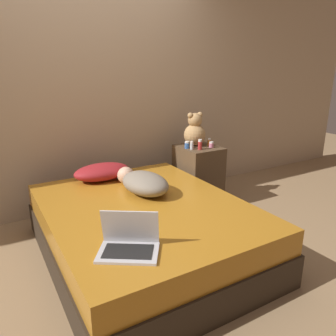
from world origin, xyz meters
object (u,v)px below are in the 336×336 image
Objects in this scene: pillow at (102,172)px; bottle_red at (200,145)px; bottle_pink at (211,145)px; person_lying at (143,182)px; bottle_blue at (187,145)px; laptop at (129,243)px; teddy_bear at (195,131)px; bottle_clear at (192,145)px; bottle_orange at (209,142)px.

pillow is 1.06m from bottle_red.
bottle_pink is (1.19, -0.15, 0.15)m from pillow.
bottle_blue is at bearing 23.42° from person_lying.
pillow is 1.21m from bottle_pink.
bottle_pink is (0.99, 0.35, 0.14)m from person_lying.
pillow is at bearing 172.87° from bottle_pink.
bottle_red is (1.03, -0.16, 0.18)m from pillow.
bottle_pink reaches higher than laptop.
teddy_bear is at bearing 1.35° from pillow.
bottle_clear is 1.42× the size of bottle_pink.
bottle_orange is 1.31× the size of bottle_pink.
teddy_bear is (0.89, 0.52, 0.27)m from person_lying.
bottle_clear is at bearing -74.50° from bottle_blue.
bottle_clear is 1.17× the size of bottle_blue.
bottle_red is 1.42× the size of bottle_blue.
bottle_blue is (-0.15, -0.07, -0.12)m from teddy_bear.
bottle_red is at bearing -8.74° from pillow.
laptop is at bearing -136.47° from bottle_clear.
bottle_clear is at bearing 19.10° from person_lying.
bottle_orange reaches higher than pillow.
laptop is 1.77m from bottle_blue.
bottle_pink is 0.82× the size of bottle_blue.
laptop is 1.76m from bottle_red.
laptop is at bearing -139.22° from bottle_red.
bottle_pink is (1.49, 1.16, 0.18)m from laptop.
laptop is at bearing -102.92° from pillow.
bottle_blue is (1.24, 1.26, 0.18)m from laptop.
bottle_blue is at bearing 157.70° from bottle_pink.
teddy_bear is at bearing 145.56° from bottle_orange.
teddy_bear is 4.13× the size of bottle_clear.
laptop is 1.94m from teddy_bear.
bottle_orange is 0.09m from bottle_pink.
bottle_orange is at bearing 15.10° from person_lying.
bottle_pink is at bearing -60.10° from teddy_bear.
bottle_red is (-0.19, -0.09, 0.01)m from bottle_orange.
bottle_blue reaches higher than laptop.
teddy_bear reaches higher than pillow.
pillow is at bearing 176.91° from bottle_orange.
laptop reaches higher than person_lying.
bottle_red is (0.84, 0.34, 0.17)m from person_lying.
bottle_pink is at bearing -22.30° from bottle_blue.
pillow is at bearing 177.15° from bottle_blue.
bottle_blue is (0.94, -0.05, 0.16)m from pillow.
teddy_bear is 3.39× the size of bottle_red.
bottle_orange is (1.52, 1.24, 0.19)m from laptop.
laptop is at bearing -136.18° from teddy_bear.
teddy_bear is 0.22m from bottle_clear.
laptop is at bearing -140.82° from bottle_orange.
person_lying is at bearing -149.81° from teddy_bear.
bottle_blue is at bearing -153.87° from teddy_bear.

